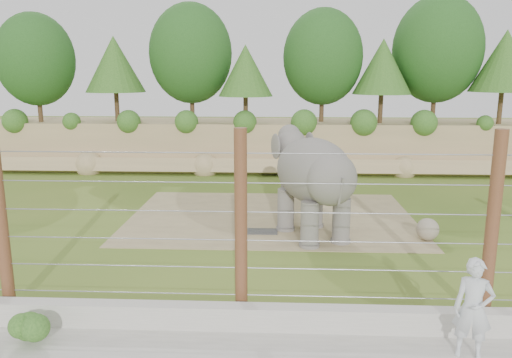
{
  "coord_description": "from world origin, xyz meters",
  "views": [
    {
      "loc": [
        0.76,
        -14.17,
        5.04
      ],
      "look_at": [
        0.0,
        2.0,
        1.6
      ],
      "focal_mm": 35.0,
      "sensor_mm": 36.0,
      "label": 1
    }
  ],
  "objects_px": {
    "elephant": "(313,186)",
    "zookeeper": "(473,309)",
    "stone_ball": "(428,229)",
    "barrier_fence": "(241,226)"
  },
  "relations": [
    {
      "from": "barrier_fence",
      "to": "zookeeper",
      "type": "xyz_separation_m",
      "value": [
        4.24,
        -1.31,
        -1.06
      ]
    },
    {
      "from": "barrier_fence",
      "to": "zookeeper",
      "type": "bearing_deg",
      "value": -17.16
    },
    {
      "from": "stone_ball",
      "to": "barrier_fence",
      "type": "distance_m",
      "value": 7.59
    },
    {
      "from": "zookeeper",
      "to": "elephant",
      "type": "bearing_deg",
      "value": 128.34
    },
    {
      "from": "elephant",
      "to": "barrier_fence",
      "type": "distance_m",
      "value": 5.72
    },
    {
      "from": "elephant",
      "to": "barrier_fence",
      "type": "xyz_separation_m",
      "value": [
        -1.82,
        -5.41,
        0.37
      ]
    },
    {
      "from": "stone_ball",
      "to": "barrier_fence",
      "type": "relative_size",
      "value": 0.03
    },
    {
      "from": "elephant",
      "to": "stone_ball",
      "type": "relative_size",
      "value": 5.86
    },
    {
      "from": "elephant",
      "to": "zookeeper",
      "type": "height_order",
      "value": "elephant"
    },
    {
      "from": "elephant",
      "to": "stone_ball",
      "type": "bearing_deg",
      "value": -27.57
    }
  ]
}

